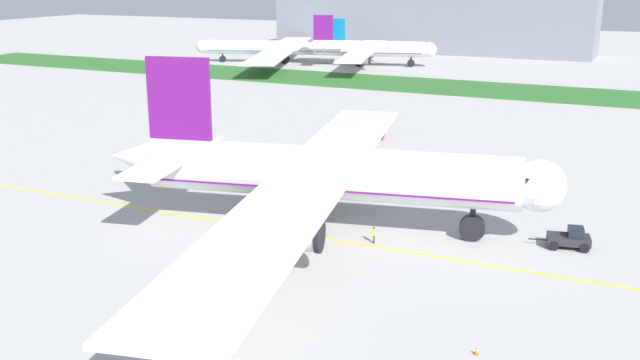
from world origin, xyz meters
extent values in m
plane|color=#ADAAA5|center=(0.00, 0.00, 0.00)|extent=(600.00, 600.00, 0.00)
cube|color=yellow|center=(0.00, 1.60, 0.00)|extent=(280.00, 0.36, 0.01)
cube|color=#2D6628|center=(0.00, 105.96, 0.05)|extent=(320.00, 24.00, 0.10)
cylinder|color=white|center=(5.72, 4.46, 6.17)|extent=(39.29, 13.42, 5.49)
cube|color=#661472|center=(5.72, 4.46, 5.21)|extent=(37.67, 12.67, 0.66)
sphere|color=white|center=(26.28, 8.79, 6.17)|extent=(5.21, 5.21, 5.21)
cone|color=white|center=(-15.77, -0.08, 6.59)|extent=(6.87, 5.81, 4.67)
cube|color=#661472|center=(-10.30, 1.08, 13.31)|extent=(6.98, 1.99, 8.78)
cube|color=white|center=(-12.20, 6.28, 7.00)|extent=(6.01, 9.48, 0.38)
cube|color=white|center=(-9.93, -4.46, 7.00)|extent=(6.01, 9.48, 0.38)
cube|color=white|center=(-0.37, 23.91, 5.49)|extent=(15.64, 36.11, 0.44)
cube|color=white|center=(8.01, -15.80, 5.49)|extent=(15.64, 36.11, 0.44)
cylinder|color=#B7BABF|center=(2.40, 16.42, 3.83)|extent=(5.72, 4.03, 3.02)
cylinder|color=black|center=(4.95, 16.96, 3.83)|extent=(1.10, 3.19, 3.17)
cylinder|color=#B7BABF|center=(7.52, -7.83, 3.83)|extent=(5.72, 4.03, 3.02)
cylinder|color=black|center=(10.07, -7.30, 3.83)|extent=(1.10, 3.19, 3.17)
cylinder|color=black|center=(20.22, 7.52, 2.37)|extent=(0.57, 0.57, 2.13)
cylinder|color=black|center=(20.22, 7.52, 1.30)|extent=(2.79, 1.69, 2.61)
cylinder|color=black|center=(2.08, 6.63, 2.37)|extent=(0.57, 0.57, 2.13)
cylinder|color=black|center=(2.08, 6.63, 1.30)|extent=(2.79, 1.69, 2.61)
cylinder|color=black|center=(3.27, 0.99, 2.37)|extent=(0.57, 0.57, 2.13)
cylinder|color=black|center=(3.27, 0.99, 1.30)|extent=(2.79, 1.69, 2.61)
cube|color=black|center=(25.47, 8.62, 6.86)|extent=(2.73, 4.42, 0.99)
sphere|color=black|center=(-9.33, 4.03, 6.67)|extent=(0.38, 0.38, 0.38)
sphere|color=black|center=(-5.19, 4.90, 6.67)|extent=(0.38, 0.38, 0.38)
sphere|color=black|center=(-1.05, 5.78, 6.67)|extent=(0.38, 0.38, 0.38)
sphere|color=black|center=(3.10, 6.65, 6.67)|extent=(0.38, 0.38, 0.38)
sphere|color=black|center=(7.24, 7.52, 6.67)|extent=(0.38, 0.38, 0.38)
sphere|color=black|center=(11.38, 8.40, 6.67)|extent=(0.38, 0.38, 0.38)
sphere|color=black|center=(15.53, 9.27, 6.67)|extent=(0.38, 0.38, 0.38)
sphere|color=black|center=(19.67, 10.15, 6.67)|extent=(0.38, 0.38, 0.38)
cube|color=#26262B|center=(29.41, 9.45, 0.85)|extent=(4.44, 3.03, 0.79)
cube|color=black|center=(30.01, 9.58, 1.69)|extent=(1.79, 1.97, 0.90)
cylinder|color=black|center=(26.54, 8.85, 0.60)|extent=(1.79, 0.49, 0.12)
cylinder|color=black|center=(28.25, 8.06, 0.45)|extent=(0.95, 0.53, 0.90)
cylinder|color=black|center=(27.79, 10.26, 0.45)|extent=(0.95, 0.53, 0.90)
cylinder|color=black|center=(31.04, 8.65, 0.45)|extent=(0.95, 0.53, 0.90)
cylinder|color=black|center=(30.57, 10.84, 0.45)|extent=(0.95, 0.53, 0.90)
cylinder|color=black|center=(11.51, 2.59, 0.43)|extent=(0.13, 0.13, 0.86)
cylinder|color=#BFE519|center=(11.45, 2.73, 1.13)|extent=(0.10, 0.10, 0.55)
cylinder|color=black|center=(11.58, 2.41, 0.43)|extent=(0.13, 0.13, 0.86)
cylinder|color=#BFE519|center=(11.64, 2.27, 1.13)|extent=(0.10, 0.10, 0.55)
cube|color=#BFE519|center=(11.54, 2.50, 1.17)|extent=(0.40, 0.51, 0.61)
sphere|color=brown|center=(11.54, 2.50, 1.60)|extent=(0.23, 0.23, 0.23)
cube|color=#F2590C|center=(26.14, -15.25, 0.01)|extent=(0.36, 0.36, 0.03)
cone|color=#F2590C|center=(26.14, -15.25, 0.31)|extent=(0.28, 0.28, 0.55)
cylinder|color=white|center=(26.14, -15.25, 0.33)|extent=(0.17, 0.17, 0.06)
cube|color=#B21E19|center=(-6.73, 46.73, 1.52)|extent=(4.15, 3.52, 2.13)
cube|color=#B21E19|center=(-4.66, 47.61, 1.29)|extent=(2.14, 2.59, 1.69)
cube|color=#263347|center=(-4.07, 47.86, 1.63)|extent=(0.84, 1.83, 0.74)
cylinder|color=black|center=(-5.11, 48.68, 0.45)|extent=(0.95, 0.63, 0.90)
cylinder|color=black|center=(-4.20, 46.54, 0.45)|extent=(0.95, 0.63, 0.90)
cylinder|color=black|center=(-8.00, 47.45, 0.45)|extent=(0.95, 0.63, 0.90)
cylinder|color=black|center=(-7.09, 45.32, 0.45)|extent=(0.95, 0.63, 0.90)
cylinder|color=white|center=(-69.07, 130.30, 4.54)|extent=(40.33, 17.24, 4.04)
cube|color=#0C6B9E|center=(-69.07, 130.30, 3.83)|extent=(38.66, 16.39, 0.48)
sphere|color=white|center=(-89.63, 123.23, 4.54)|extent=(3.83, 3.83, 3.83)
cone|color=white|center=(-47.85, 137.60, 4.84)|extent=(5.31, 4.69, 3.43)
cube|color=#0C6B9E|center=(-52.69, 135.94, 9.79)|extent=(7.15, 2.80, 6.46)
cube|color=white|center=(-50.59, 132.39, 5.14)|extent=(6.39, 7.58, 0.28)
cube|color=white|center=(-53.22, 140.02, 5.14)|extent=(6.39, 7.58, 0.28)
cube|color=white|center=(-60.43, 111.51, 4.04)|extent=(20.66, 38.07, 0.32)
cube|color=white|center=(-73.82, 150.44, 4.04)|extent=(20.66, 38.07, 0.32)
cylinder|color=#B7BABF|center=(-64.31, 119.00, 2.81)|extent=(4.35, 3.35, 2.22)
cylinder|color=black|center=(-66.13, 118.38, 2.81)|extent=(1.07, 2.31, 2.33)
cylinder|color=#B7BABF|center=(-72.27, 142.13, 2.81)|extent=(4.35, 3.35, 2.22)
cylinder|color=black|center=(-74.08, 141.51, 2.81)|extent=(1.07, 2.31, 2.33)
cylinder|color=black|center=(-83.90, 125.20, 1.74)|extent=(0.42, 0.42, 1.56)
cylinder|color=black|center=(-83.90, 125.20, 0.96)|extent=(2.09, 1.44, 1.92)
cylinder|color=black|center=(-65.26, 129.37, 1.74)|extent=(0.42, 0.42, 1.56)
cylinder|color=black|center=(-65.26, 129.37, 0.96)|extent=(2.09, 1.44, 1.92)
cylinder|color=black|center=(-66.64, 133.38, 1.74)|extent=(0.42, 0.42, 1.56)
cylinder|color=black|center=(-66.64, 133.38, 0.96)|extent=(2.09, 1.44, 1.92)
cylinder|color=white|center=(-40.83, 134.99, 4.96)|extent=(31.82, 12.11, 4.41)
cube|color=#661472|center=(-40.83, 134.99, 4.19)|extent=(30.50, 11.45, 0.53)
sphere|color=white|center=(-24.30, 139.20, 4.96)|extent=(4.19, 4.19, 4.19)
cone|color=white|center=(-58.12, 130.58, 5.29)|extent=(5.63, 4.83, 3.75)
cube|color=#661472|center=(-53.74, 131.70, 10.69)|extent=(5.64, 1.84, 7.06)
cube|color=white|center=(-55.44, 135.82, 5.62)|extent=(5.12, 7.70, 0.31)
cube|color=white|center=(-53.26, 127.27, 5.62)|extent=(5.12, 7.70, 0.31)
cube|color=white|center=(-46.44, 150.56, 4.41)|extent=(13.81, 29.38, 0.35)
cube|color=white|center=(-38.30, 118.63, 4.41)|extent=(13.81, 29.38, 0.35)
cylinder|color=#B7BABF|center=(-43.93, 144.57, 3.08)|extent=(4.66, 3.39, 2.43)
cylinder|color=black|center=(-41.90, 145.09, 3.08)|extent=(0.98, 2.56, 2.55)
cylinder|color=#B7BABF|center=(-38.97, 125.09, 3.08)|extent=(4.66, 3.39, 2.43)
cylinder|color=black|center=(-36.94, 125.61, 3.08)|extent=(0.98, 2.56, 2.55)
cylinder|color=black|center=(-29.16, 137.97, 1.90)|extent=(0.46, 0.46, 1.71)
cylinder|color=black|center=(-29.16, 137.97, 1.05)|extent=(2.26, 1.43, 2.09)
cylinder|color=black|center=(-43.86, 136.61, 1.90)|extent=(0.46, 0.46, 1.71)
cylinder|color=black|center=(-43.86, 136.61, 1.05)|extent=(2.26, 1.43, 2.09)
cylinder|color=black|center=(-42.72, 132.12, 1.90)|extent=(0.46, 0.46, 1.71)
cylinder|color=black|center=(-42.72, 132.12, 1.05)|extent=(2.26, 1.43, 2.09)
cube|color=gray|center=(-36.73, 180.74, 9.00)|extent=(106.54, 20.00, 18.00)
camera|label=1|loc=(35.84, -62.38, 26.37)|focal=41.13mm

